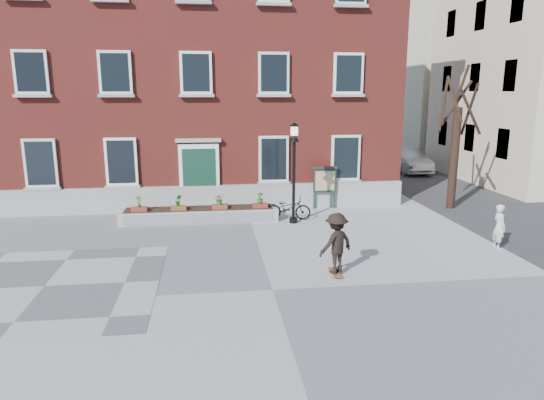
{
  "coord_description": "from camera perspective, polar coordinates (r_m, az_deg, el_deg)",
  "views": [
    {
      "loc": [
        -1.52,
        -11.73,
        5.08
      ],
      "look_at": [
        0.5,
        4.0,
        1.5
      ],
      "focal_mm": 32.0,
      "sensor_mm": 36.0,
      "label": 1
    }
  ],
  "objects": [
    {
      "name": "skateboarder",
      "position": [
        13.68,
        7.55,
        -5.05
      ],
      "size": [
        1.28,
        1.09,
        1.8
      ],
      "color": "brown",
      "rests_on": "ground"
    },
    {
      "name": "bystander",
      "position": [
        17.48,
        25.17,
        -2.86
      ],
      "size": [
        0.37,
        0.56,
        1.5
      ],
      "primitive_type": "imported",
      "rotation": [
        0.0,
        0.0,
        1.55
      ],
      "color": "silver",
      "rests_on": "ground"
    },
    {
      "name": "checker_patch",
      "position": [
        14.42,
        -25.22,
        -9.16
      ],
      "size": [
        6.0,
        6.0,
        0.01
      ],
      "primitive_type": "cube",
      "color": "#545457",
      "rests_on": "ground"
    },
    {
      "name": "side_street",
      "position": [
        37.12,
        25.28,
        14.55
      ],
      "size": [
        15.2,
        36.0,
        14.5
      ],
      "color": "#3C3C3F",
      "rests_on": "ground"
    },
    {
      "name": "notice_board",
      "position": [
        21.29,
        6.22,
        2.32
      ],
      "size": [
        1.1,
        0.16,
        1.87
      ],
      "color": "#193224",
      "rests_on": "ground"
    },
    {
      "name": "planter_assembly",
      "position": [
        19.51,
        -8.47,
        -1.59
      ],
      "size": [
        6.2,
        1.12,
        1.15
      ],
      "color": "#B5B5B0",
      "rests_on": "ground"
    },
    {
      "name": "brick_building",
      "position": [
        25.74,
        -8.69,
        15.3
      ],
      "size": [
        18.4,
        10.85,
        12.6
      ],
      "color": "maroon",
      "rests_on": "ground"
    },
    {
      "name": "parked_car",
      "position": [
        32.17,
        15.69,
        4.52
      ],
      "size": [
        1.6,
        4.58,
        1.51
      ],
      "primitive_type": "imported",
      "rotation": [
        0.0,
        0.0,
        0.0
      ],
      "color": "#ABADB0",
      "rests_on": "ground"
    },
    {
      "name": "bare_tree",
      "position": [
        22.49,
        20.76,
        6.06
      ],
      "size": [
        1.83,
        1.83,
        6.16
      ],
      "color": "black",
      "rests_on": "ground"
    },
    {
      "name": "lamp_post",
      "position": [
        18.64,
        2.6,
        4.87
      ],
      "size": [
        0.4,
        0.4,
        3.93
      ],
      "color": "black",
      "rests_on": "ground"
    },
    {
      "name": "ground",
      "position": [
        12.87,
        0.06,
        -10.52
      ],
      "size": [
        100.0,
        100.0,
        0.0
      ],
      "primitive_type": "plane",
      "color": "#97989A",
      "rests_on": "ground"
    },
    {
      "name": "bicycle",
      "position": [
        19.51,
        1.9,
        -0.93
      ],
      "size": [
        1.91,
        0.98,
        0.95
      ],
      "primitive_type": "imported",
      "rotation": [
        0.0,
        0.0,
        1.37
      ],
      "color": "black",
      "rests_on": "ground"
    }
  ]
}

